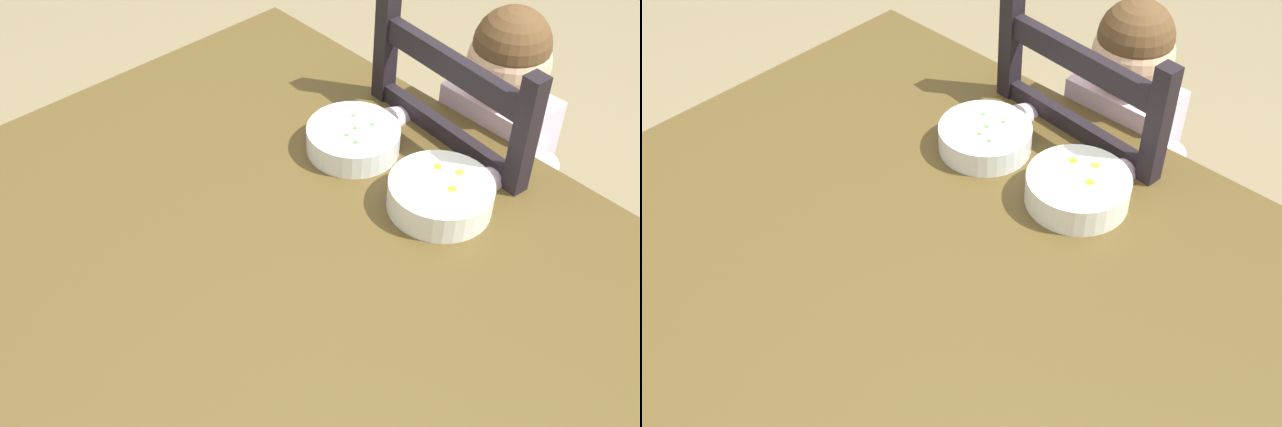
{
  "view_description": "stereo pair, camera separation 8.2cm",
  "coord_description": "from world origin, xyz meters",
  "views": [
    {
      "loc": [
        0.73,
        -0.59,
        1.72
      ],
      "look_at": [
        -0.02,
        0.09,
        0.77
      ],
      "focal_mm": 45.16,
      "sensor_mm": 36.0,
      "label": 1
    },
    {
      "loc": [
        0.68,
        -0.65,
        1.72
      ],
      "look_at": [
        -0.02,
        0.09,
        0.77
      ],
      "focal_mm": 45.16,
      "sensor_mm": 36.0,
      "label": 2
    }
  ],
  "objects": [
    {
      "name": "dining_chair",
      "position": [
        -0.05,
        0.6,
        0.46
      ],
      "size": [
        0.45,
        0.45,
        0.97
      ],
      "color": "black",
      "rests_on": "ground"
    },
    {
      "name": "spoon",
      "position": [
        -0.0,
        0.31,
        0.73
      ],
      "size": [
        0.14,
        0.04,
        0.01
      ],
      "color": "silver",
      "rests_on": "dining_table"
    },
    {
      "name": "dining_table",
      "position": [
        0.0,
        0.0,
        0.64
      ],
      "size": [
        1.4,
        1.1,
        0.72
      ],
      "color": "#513F1D",
      "rests_on": "ground"
    },
    {
      "name": "bowl_of_peas",
      "position": [
        -0.16,
        0.3,
        0.75
      ],
      "size": [
        0.18,
        0.18,
        0.05
      ],
      "color": "white",
      "rests_on": "dining_table"
    },
    {
      "name": "child_figure",
      "position": [
        -0.04,
        0.59,
        0.63
      ],
      "size": [
        0.32,
        0.31,
        0.96
      ],
      "color": "silver",
      "rests_on": "ground"
    },
    {
      "name": "bowl_of_carrots",
      "position": [
        0.07,
        0.3,
        0.75
      ],
      "size": [
        0.19,
        0.19,
        0.06
      ],
      "color": "white",
      "rests_on": "dining_table"
    }
  ]
}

